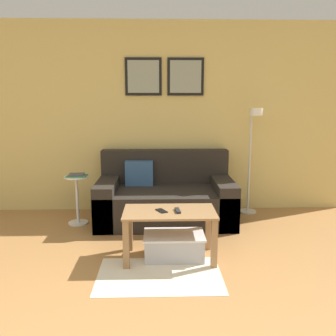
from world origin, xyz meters
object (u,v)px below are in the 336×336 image
(coffee_table, at_px, (170,221))
(floor_lamp, at_px, (252,148))
(couch, at_px, (165,198))
(book_stack, at_px, (77,175))
(cell_phone, at_px, (162,211))
(remote_control, at_px, (178,210))
(storage_bin, at_px, (174,245))
(side_table, at_px, (77,196))

(coffee_table, bearing_deg, floor_lamp, 49.41)
(couch, xyz_separation_m, floor_lamp, (1.14, 0.16, 0.62))
(book_stack, height_order, cell_phone, book_stack)
(coffee_table, distance_m, remote_control, 0.14)
(remote_control, bearing_deg, book_stack, 132.87)
(coffee_table, distance_m, storage_bin, 0.26)
(coffee_table, relative_size, side_table, 1.45)
(floor_lamp, distance_m, side_table, 2.32)
(storage_bin, bearing_deg, coffee_table, -160.04)
(floor_lamp, bearing_deg, cell_phone, -132.26)
(cell_phone, bearing_deg, remote_control, -32.63)
(storage_bin, height_order, side_table, side_table)
(side_table, relative_size, book_stack, 2.50)
(side_table, xyz_separation_m, remote_control, (1.19, -1.05, 0.13))
(coffee_table, xyz_separation_m, book_stack, (-1.10, 1.02, 0.25))
(couch, distance_m, cell_phone, 1.17)
(floor_lamp, relative_size, side_table, 2.35)
(floor_lamp, xyz_separation_m, cell_phone, (-1.20, -1.32, -0.42))
(storage_bin, bearing_deg, cell_phone, -168.11)
(side_table, bearing_deg, floor_lamp, 7.13)
(couch, height_order, coffee_table, couch)
(floor_lamp, height_order, book_stack, floor_lamp)
(coffee_table, xyz_separation_m, cell_phone, (-0.08, -0.01, 0.11))
(storage_bin, height_order, remote_control, remote_control)
(storage_bin, distance_m, book_stack, 1.60)
(coffee_table, relative_size, remote_control, 5.86)
(coffee_table, height_order, storage_bin, coffee_table)
(cell_phone, bearing_deg, couch, 59.78)
(floor_lamp, xyz_separation_m, remote_control, (-1.05, -1.33, -0.41))
(couch, distance_m, storage_bin, 1.15)
(couch, bearing_deg, remote_control, -85.22)
(storage_bin, bearing_deg, side_table, 138.71)
(coffee_table, distance_m, book_stack, 1.52)
(book_stack, bearing_deg, floor_lamp, 7.51)
(couch, xyz_separation_m, coffee_table, (0.02, -1.15, 0.08))
(couch, distance_m, floor_lamp, 1.31)
(side_table, bearing_deg, couch, 6.07)
(couch, relative_size, cell_phone, 12.07)
(floor_lamp, bearing_deg, coffee_table, -130.59)
(couch, xyz_separation_m, storage_bin, (0.07, -1.13, -0.17))
(coffee_table, bearing_deg, cell_phone, -173.05)
(storage_bin, distance_m, cell_phone, 0.38)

